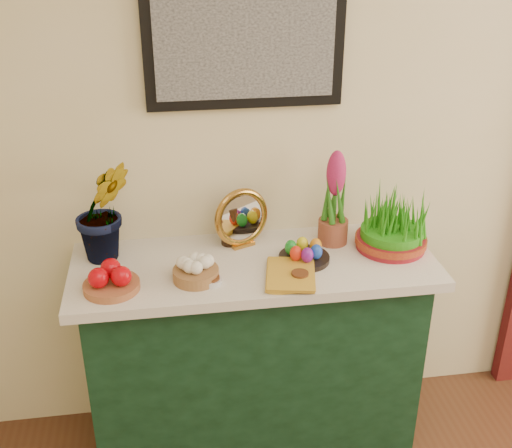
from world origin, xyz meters
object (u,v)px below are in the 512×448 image
at_px(sideboard, 254,357).
at_px(hyacinth_green, 102,195).
at_px(wheatgrass_sabzeh, 392,225).
at_px(book, 266,274).
at_px(mirror, 241,218).

distance_m(sideboard, hyacinth_green, 0.92).
height_order(sideboard, wheatgrass_sabzeh, wheatgrass_sabzeh).
bearing_deg(book, wheatgrass_sabzeh, 27.65).
bearing_deg(wheatgrass_sabzeh, sideboard, -178.09).
height_order(mirror, wheatgrass_sabzeh, mirror).
bearing_deg(wheatgrass_sabzeh, mirror, 168.39).
relative_size(hyacinth_green, book, 2.24).
xyz_separation_m(mirror, wheatgrass_sabzeh, (0.58, -0.12, -0.01)).
xyz_separation_m(hyacinth_green, wheatgrass_sabzeh, (1.11, -0.09, -0.16)).
height_order(book, wheatgrass_sabzeh, wheatgrass_sabzeh).
bearing_deg(book, sideboard, 111.84).
bearing_deg(sideboard, wheatgrass_sabzeh, 1.91).
bearing_deg(book, hyacinth_green, 168.66).
relative_size(sideboard, wheatgrass_sabzeh, 4.59).
xyz_separation_m(mirror, book, (0.05, -0.27, -0.10)).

